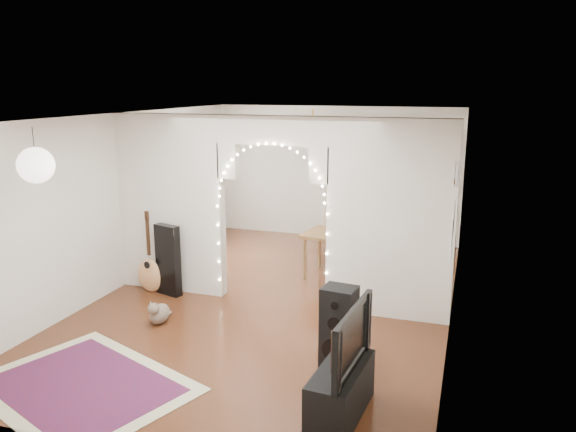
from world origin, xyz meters
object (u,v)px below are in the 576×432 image
(acoustic_guitar, at_px, (149,263))
(dining_chair_right, at_px, (363,250))
(media_console, at_px, (341,392))
(bookcase, at_px, (358,210))
(dining_chair_left, at_px, (343,248))
(floor_speaker, at_px, (339,328))
(dining_table, at_px, (342,238))

(acoustic_guitar, bearing_deg, dining_chair_right, 59.91)
(media_console, height_order, bookcase, bookcase)
(media_console, relative_size, dining_chair_right, 1.97)
(acoustic_guitar, bearing_deg, dining_chair_left, 65.02)
(media_console, xyz_separation_m, dining_chair_left, (-1.09, 4.89, -0.03))
(dining_chair_left, bearing_deg, media_console, -63.76)
(dining_chair_left, height_order, dining_chair_right, dining_chair_right)
(acoustic_guitar, relative_size, dining_chair_left, 2.25)
(media_console, bearing_deg, acoustic_guitar, 151.60)
(acoustic_guitar, xyz_separation_m, dining_chair_right, (2.81, 2.47, -0.24))
(bookcase, bearing_deg, floor_speaker, -69.42)
(acoustic_guitar, height_order, media_console, acoustic_guitar)
(media_console, bearing_deg, dining_table, 107.91)
(dining_chair_left, xyz_separation_m, dining_chair_right, (0.37, -0.09, 0.01))
(dining_table, relative_size, dining_chair_left, 2.69)
(bookcase, height_order, dining_table, bookcase)
(media_console, height_order, dining_chair_right, media_console)
(acoustic_guitar, bearing_deg, bookcase, 75.48)
(acoustic_guitar, relative_size, floor_speaker, 1.14)
(acoustic_guitar, distance_m, dining_chair_right, 3.75)
(dining_chair_right, bearing_deg, bookcase, 126.97)
(dining_table, xyz_separation_m, dining_chair_left, (-0.20, 1.03, -0.46))
(acoustic_guitar, height_order, dining_chair_left, acoustic_guitar)
(media_console, relative_size, dining_table, 0.78)
(acoustic_guitar, height_order, floor_speaker, acoustic_guitar)
(acoustic_guitar, bearing_deg, dining_table, 48.76)
(floor_speaker, bearing_deg, dining_chair_right, 103.53)
(media_console, height_order, dining_table, dining_table)
(media_console, xyz_separation_m, bookcase, (-1.08, 6.08, 0.41))
(floor_speaker, distance_m, media_console, 1.00)
(acoustic_guitar, distance_m, dining_table, 3.06)
(dining_chair_right, bearing_deg, media_console, -60.34)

